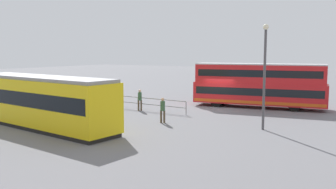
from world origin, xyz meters
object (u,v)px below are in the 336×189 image
object	(u,v)px
tram_yellow	(40,101)
pedestrian_near_railing	(140,98)
pedestrian_crossing	(163,108)
street_lamp	(265,68)
info_sign	(96,90)
double_decker_bus	(259,85)

from	to	relation	value
tram_yellow	pedestrian_near_railing	world-z (taller)	tram_yellow
pedestrian_crossing	street_lamp	xyz separation A→B (m)	(-6.57, -1.32, 2.84)
pedestrian_near_railing	info_sign	world-z (taller)	info_sign
pedestrian_crossing	info_sign	world-z (taller)	info_sign
pedestrian_near_railing	pedestrian_crossing	bearing A→B (deg)	141.10
tram_yellow	info_sign	size ratio (longest dim) A/B	5.68
tram_yellow	pedestrian_near_railing	bearing A→B (deg)	-101.11
pedestrian_crossing	street_lamp	size ratio (longest dim) A/B	0.27
double_decker_bus	pedestrian_crossing	world-z (taller)	double_decker_bus
double_decker_bus	pedestrian_crossing	size ratio (longest dim) A/B	6.56
double_decker_bus	pedestrian_near_railing	world-z (taller)	double_decker_bus
double_decker_bus	street_lamp	xyz separation A→B (m)	(-2.93, 8.86, 1.88)
pedestrian_near_railing	street_lamp	world-z (taller)	street_lamp
pedestrian_near_railing	pedestrian_crossing	world-z (taller)	pedestrian_near_railing
pedestrian_near_railing	pedestrian_crossing	distance (m)	5.54
tram_yellow	info_sign	world-z (taller)	tram_yellow
double_decker_bus	street_lamp	distance (m)	9.52
double_decker_bus	tram_yellow	distance (m)	18.18
tram_yellow	info_sign	distance (m)	8.95
double_decker_bus	pedestrian_near_railing	distance (m)	10.43
pedestrian_near_railing	info_sign	distance (m)	4.59
pedestrian_crossing	street_lamp	bearing A→B (deg)	-168.65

